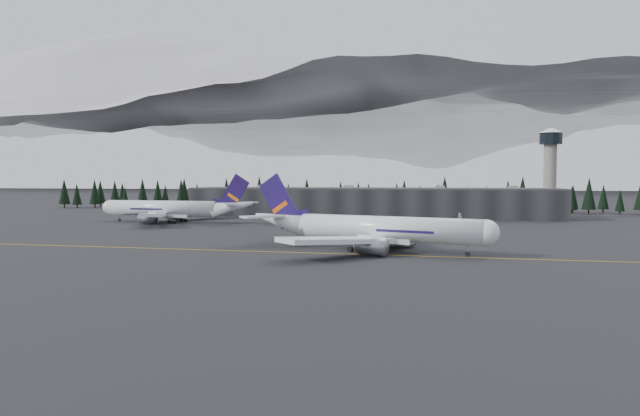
% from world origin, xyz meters
% --- Properties ---
extents(ground, '(1400.00, 1400.00, 0.00)m').
position_xyz_m(ground, '(0.00, 0.00, 0.00)').
color(ground, black).
rests_on(ground, ground).
extents(taxiline, '(400.00, 0.40, 0.02)m').
position_xyz_m(taxiline, '(0.00, -2.00, 0.01)').
color(taxiline, gold).
rests_on(taxiline, ground).
extents(terminal, '(160.00, 30.00, 12.60)m').
position_xyz_m(terminal, '(0.00, 125.00, 6.30)').
color(terminal, black).
rests_on(terminal, ground).
extents(control_tower, '(10.00, 10.00, 37.70)m').
position_xyz_m(control_tower, '(75.00, 128.00, 23.41)').
color(control_tower, gray).
rests_on(control_tower, ground).
extents(treeline, '(360.00, 20.00, 15.00)m').
position_xyz_m(treeline, '(0.00, 162.00, 7.50)').
color(treeline, black).
rests_on(treeline, ground).
extents(mountain_ridge, '(4400.00, 900.00, 420.00)m').
position_xyz_m(mountain_ridge, '(0.00, 1000.00, 0.00)').
color(mountain_ridge, white).
rests_on(mountain_ridge, ground).
extents(jet_main, '(60.34, 54.94, 18.09)m').
position_xyz_m(jet_main, '(14.27, 5.93, 5.10)').
color(jet_main, white).
rests_on(jet_main, ground).
extents(jet_parked, '(63.10, 58.16, 18.54)m').
position_xyz_m(jet_parked, '(-68.00, 72.49, 5.23)').
color(jet_parked, silver).
rests_on(jet_parked, ground).
extents(gse_vehicle_a, '(2.66, 4.93, 1.31)m').
position_xyz_m(gse_vehicle_a, '(-30.18, 101.04, 0.66)').
color(gse_vehicle_a, silver).
rests_on(gse_vehicle_a, ground).
extents(gse_vehicle_b, '(4.01, 3.06, 1.27)m').
position_xyz_m(gse_vehicle_b, '(37.96, 95.18, 0.64)').
color(gse_vehicle_b, silver).
rests_on(gse_vehicle_b, ground).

